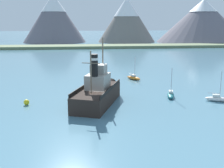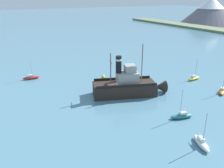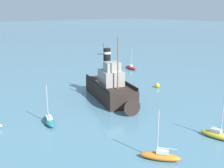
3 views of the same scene
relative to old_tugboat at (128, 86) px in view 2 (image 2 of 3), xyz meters
The scene contains 8 objects.
ground_plane 3.19m from the old_tugboat, 94.13° to the right, with size 600.00×600.00×0.00m, color teal.
old_tugboat is the anchor object (origin of this frame).
sailboat_yellow 18.11m from the old_tugboat, 89.27° to the left, with size 1.59×3.91×4.90m.
sailboat_orange 18.98m from the old_tugboat, 63.27° to the left, with size 3.03×3.77×4.90m.
sailboat_white 18.82m from the old_tugboat, ahead, with size 3.93×2.48×4.90m.
sailboat_red 23.59m from the old_tugboat, 142.01° to the right, with size 1.43×3.88×4.90m.
sailboat_teal 12.46m from the old_tugboat, 10.91° to the left, with size 2.13×3.96×4.90m.
mooring_buoy 10.90m from the old_tugboat, behind, with size 0.85×0.85×0.85m, color yellow.
Camera 2 is at (35.89, -20.93, 18.38)m, focal length 38.00 mm.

